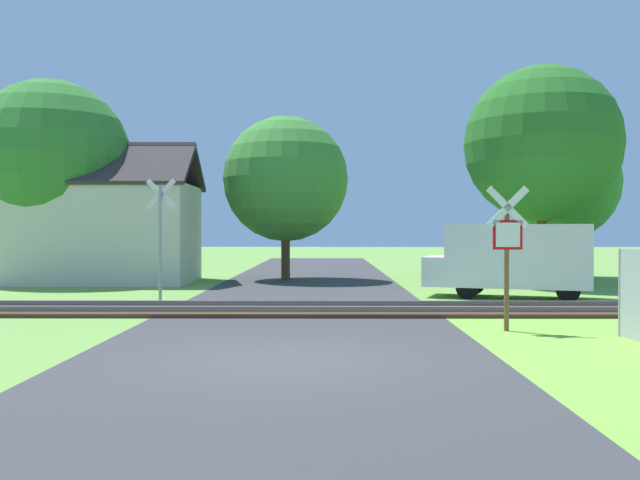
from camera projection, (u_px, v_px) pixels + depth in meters
name	position (u px, v px, depth m)	size (l,w,h in m)	color
ground_plane	(284.00, 359.00, 11.28)	(160.00, 160.00, 0.00)	#6B9942
road_asphalt	(291.00, 340.00, 13.28)	(6.87, 80.00, 0.01)	#38383A
rail_track	(300.00, 310.00, 17.85)	(60.00, 2.60, 0.22)	#422D1E
stop_sign_near	(507.00, 246.00, 14.43)	(0.88, 0.15, 2.95)	brown
crossing_sign_far	(160.00, 232.00, 19.77)	(0.87, 0.20, 3.49)	#9E9EA5
house	(100.00, 230.00, 28.26)	(7.69, 5.32, 5.56)	beige
tree_left	(51.00, 159.00, 28.13)	(6.22, 6.22, 8.01)	#513823
tree_far	(561.00, 182.00, 30.69)	(5.03, 5.03, 6.65)	#513823
tree_right	(542.00, 144.00, 26.64)	(5.83, 5.83, 8.22)	#513823
tree_center	(286.00, 179.00, 29.74)	(5.23, 5.23, 6.83)	#513823
mail_truck	(513.00, 257.00, 21.63)	(5.24, 3.32, 2.24)	white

